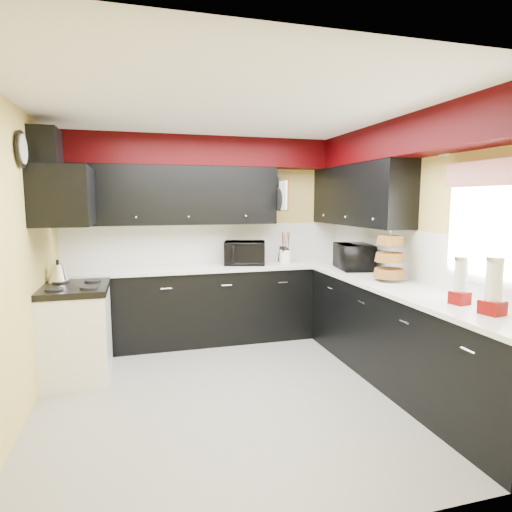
{
  "coord_description": "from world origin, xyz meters",
  "views": [
    {
      "loc": [
        -0.9,
        -3.65,
        1.74
      ],
      "look_at": [
        0.3,
        0.62,
        1.16
      ],
      "focal_mm": 30.0,
      "sensor_mm": 36.0,
      "label": 1
    }
  ],
  "objects_px": {
    "toaster_oven": "(245,253)",
    "microwave": "(354,257)",
    "utensil_crock": "(286,256)",
    "knife_block": "(284,255)",
    "kettle": "(58,273)"
  },
  "relations": [
    {
      "from": "toaster_oven",
      "to": "microwave",
      "type": "distance_m",
      "value": 1.35
    },
    {
      "from": "knife_block",
      "to": "toaster_oven",
      "type": "bearing_deg",
      "value": 176.43
    },
    {
      "from": "microwave",
      "to": "knife_block",
      "type": "bearing_deg",
      "value": 49.7
    },
    {
      "from": "microwave",
      "to": "utensil_crock",
      "type": "distance_m",
      "value": 0.93
    },
    {
      "from": "toaster_oven",
      "to": "kettle",
      "type": "height_order",
      "value": "toaster_oven"
    },
    {
      "from": "microwave",
      "to": "utensil_crock",
      "type": "bearing_deg",
      "value": 49.58
    },
    {
      "from": "microwave",
      "to": "knife_block",
      "type": "relative_size",
      "value": 2.71
    },
    {
      "from": "kettle",
      "to": "toaster_oven",
      "type": "bearing_deg",
      "value": 14.26
    },
    {
      "from": "utensil_crock",
      "to": "kettle",
      "type": "distance_m",
      "value": 2.68
    },
    {
      "from": "toaster_oven",
      "to": "knife_block",
      "type": "xyz_separation_m",
      "value": [
        0.52,
        0.01,
        -0.05
      ]
    },
    {
      "from": "kettle",
      "to": "utensil_crock",
      "type": "bearing_deg",
      "value": 11.1
    },
    {
      "from": "utensil_crock",
      "to": "knife_block",
      "type": "relative_size",
      "value": 0.86
    },
    {
      "from": "toaster_oven",
      "to": "microwave",
      "type": "bearing_deg",
      "value": -16.7
    },
    {
      "from": "toaster_oven",
      "to": "utensil_crock",
      "type": "distance_m",
      "value": 0.55
    },
    {
      "from": "utensil_crock",
      "to": "kettle",
      "type": "relative_size",
      "value": 0.84
    }
  ]
}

